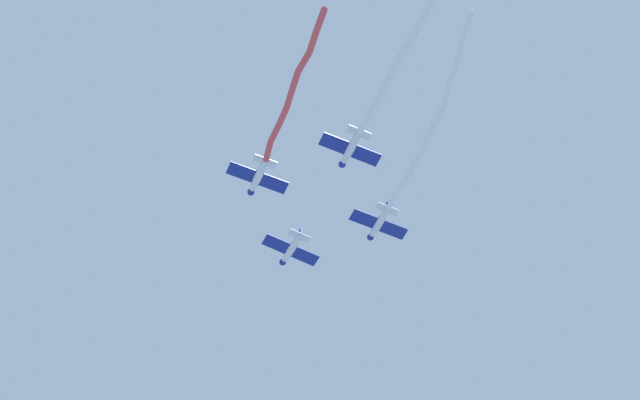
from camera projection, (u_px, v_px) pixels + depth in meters
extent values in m
ellipsoid|color=silver|center=(291.00, 248.00, 103.34)|extent=(4.93, 1.23, 1.00)
sphere|color=navy|center=(283.00, 262.00, 104.46)|extent=(0.89, 0.89, 0.85)
ellipsoid|color=#1E2847|center=(289.00, 250.00, 103.95)|extent=(1.25, 0.72, 0.53)
cube|color=navy|center=(291.00, 250.00, 103.31)|extent=(2.01, 7.17, 0.13)
cube|color=silver|center=(299.00, 236.00, 102.44)|extent=(1.07, 2.82, 0.11)
cube|color=navy|center=(299.00, 234.00, 102.92)|extent=(1.11, 0.19, 1.38)
ellipsoid|color=silver|center=(258.00, 176.00, 97.31)|extent=(4.92, 1.18, 1.00)
sphere|color=navy|center=(251.00, 192.00, 98.47)|extent=(0.88, 0.88, 0.85)
ellipsoid|color=#1E2847|center=(256.00, 179.00, 97.93)|extent=(1.25, 0.71, 0.53)
cube|color=navy|center=(258.00, 178.00, 97.28)|extent=(1.93, 7.16, 0.13)
cube|color=silver|center=(265.00, 161.00, 96.36)|extent=(1.04, 2.81, 0.11)
cube|color=navy|center=(265.00, 160.00, 96.85)|extent=(1.11, 0.18, 1.38)
cylinder|color=#DB4C4C|center=(268.00, 150.00, 95.32)|extent=(2.63, 1.17, 0.84)
cylinder|color=#DB4C4C|center=(275.00, 133.00, 93.80)|extent=(2.58, 0.79, 1.13)
cylinder|color=#DB4C4C|center=(283.00, 116.00, 92.28)|extent=(2.53, 0.84, 0.96)
cylinder|color=#DB4C4C|center=(289.00, 99.00, 90.92)|extent=(2.36, 1.05, 0.82)
cylinder|color=#DB4C4C|center=(295.00, 81.00, 89.75)|extent=(2.22, 0.99, 0.74)
cylinder|color=#DB4C4C|center=(304.00, 62.00, 88.58)|extent=(2.62, 0.81, 0.74)
cylinder|color=#DB4C4C|center=(313.00, 41.00, 87.13)|extent=(2.71, 1.08, 1.03)
cylinder|color=#DB4C4C|center=(320.00, 20.00, 85.77)|extent=(2.39, 0.93, 0.78)
sphere|color=#DB4C4C|center=(266.00, 159.00, 96.05)|extent=(0.69, 0.69, 0.69)
sphere|color=#DB4C4C|center=(271.00, 141.00, 94.60)|extent=(0.69, 0.69, 0.69)
sphere|color=#DB4C4C|center=(279.00, 125.00, 93.01)|extent=(0.69, 0.69, 0.69)
sphere|color=#DB4C4C|center=(287.00, 108.00, 91.56)|extent=(0.69, 0.69, 0.69)
sphere|color=#DB4C4C|center=(292.00, 90.00, 90.28)|extent=(0.69, 0.69, 0.69)
sphere|color=#DB4C4C|center=(298.00, 72.00, 89.22)|extent=(0.69, 0.69, 0.69)
sphere|color=#DB4C4C|center=(310.00, 52.00, 87.94)|extent=(0.69, 0.69, 0.69)
sphere|color=#DB4C4C|center=(317.00, 31.00, 86.33)|extent=(0.69, 0.69, 0.69)
sphere|color=#DB4C4C|center=(324.00, 10.00, 85.22)|extent=(0.69, 0.69, 0.69)
ellipsoid|color=silver|center=(379.00, 223.00, 101.65)|extent=(4.90, 1.08, 1.00)
sphere|color=navy|center=(370.00, 237.00, 102.80)|extent=(0.86, 0.86, 0.85)
ellipsoid|color=#1E2847|center=(377.00, 225.00, 102.26)|extent=(1.23, 0.69, 0.53)
cube|color=navy|center=(379.00, 224.00, 101.62)|extent=(1.79, 7.13, 0.13)
cube|color=silver|center=(387.00, 209.00, 100.71)|extent=(0.98, 2.79, 0.11)
cube|color=navy|center=(386.00, 207.00, 101.19)|extent=(1.11, 0.15, 1.38)
cylinder|color=white|center=(393.00, 198.00, 99.63)|extent=(2.88, 0.84, 0.71)
cylinder|color=white|center=(403.00, 182.00, 98.18)|extent=(2.34, 0.64, 0.95)
cylinder|color=white|center=(413.00, 167.00, 96.82)|extent=(2.55, 0.81, 0.71)
cylinder|color=white|center=(422.00, 148.00, 95.43)|extent=(2.92, 0.93, 0.65)
cylinder|color=white|center=(431.00, 129.00, 94.00)|extent=(2.38, 0.91, 0.92)
cylinder|color=white|center=(440.00, 112.00, 92.77)|extent=(2.32, 0.77, 0.72)
cylinder|color=white|center=(447.00, 92.00, 91.65)|extent=(2.63, 1.36, 0.82)
cylinder|color=white|center=(453.00, 71.00, 90.18)|extent=(2.86, 1.19, 1.00)
cylinder|color=white|center=(460.00, 49.00, 88.47)|extent=(2.71, 1.47, 0.95)
cylinder|color=white|center=(467.00, 25.00, 86.95)|extent=(2.80, 1.15, 0.70)
sphere|color=white|center=(389.00, 207.00, 100.39)|extent=(0.61, 0.61, 0.61)
sphere|color=white|center=(398.00, 189.00, 98.87)|extent=(0.61, 0.61, 0.61)
sphere|color=white|center=(408.00, 175.00, 97.49)|extent=(0.61, 0.61, 0.61)
sphere|color=white|center=(417.00, 158.00, 96.14)|extent=(0.61, 0.61, 0.61)
sphere|color=white|center=(427.00, 137.00, 94.71)|extent=(0.61, 0.61, 0.61)
sphere|color=white|center=(435.00, 121.00, 93.29)|extent=(0.61, 0.61, 0.61)
sphere|color=white|center=(444.00, 103.00, 92.24)|extent=(0.61, 0.61, 0.61)
sphere|color=white|center=(449.00, 81.00, 91.05)|extent=(0.61, 0.61, 0.61)
sphere|color=white|center=(457.00, 60.00, 89.30)|extent=(0.61, 0.61, 0.61)
sphere|color=white|center=(462.00, 38.00, 87.63)|extent=(0.61, 0.61, 0.61)
sphere|color=white|center=(471.00, 13.00, 86.28)|extent=(0.61, 0.61, 0.61)
ellipsoid|color=silver|center=(351.00, 148.00, 95.53)|extent=(4.91, 1.14, 1.00)
sphere|color=navy|center=(342.00, 164.00, 96.69)|extent=(0.87, 0.87, 0.85)
ellipsoid|color=#1E2847|center=(348.00, 150.00, 96.15)|extent=(1.24, 0.70, 0.53)
cube|color=navy|center=(350.00, 150.00, 95.50)|extent=(1.88, 7.15, 0.13)
cube|color=silver|center=(359.00, 133.00, 94.58)|extent=(1.01, 2.80, 0.11)
cube|color=navy|center=(358.00, 131.00, 95.07)|extent=(1.11, 0.17, 1.38)
cylinder|color=white|center=(367.00, 118.00, 93.43)|extent=(3.38, 0.87, 0.87)
cylinder|color=white|center=(382.00, 91.00, 91.82)|extent=(3.66, 0.89, 1.13)
cylinder|color=white|center=(398.00, 63.00, 90.17)|extent=(3.62, 0.85, 0.85)
cylinder|color=white|center=(414.00, 35.00, 88.44)|extent=(3.36, 0.87, 0.88)
cylinder|color=white|center=(430.00, 7.00, 86.80)|extent=(3.29, 0.88, 0.87)
sphere|color=white|center=(360.00, 130.00, 94.27)|extent=(0.84, 0.84, 0.84)
sphere|color=white|center=(374.00, 106.00, 92.59)|extent=(0.84, 0.84, 0.84)
sphere|color=white|center=(389.00, 77.00, 91.05)|extent=(0.84, 0.84, 0.84)
sphere|color=white|center=(406.00, 48.00, 89.28)|extent=(0.84, 0.84, 0.84)
sphere|color=white|center=(422.00, 21.00, 87.61)|extent=(0.84, 0.84, 0.84)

